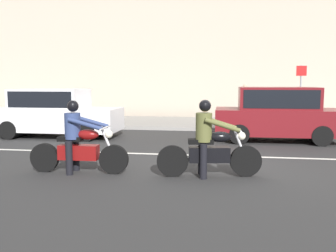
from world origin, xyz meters
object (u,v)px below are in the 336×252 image
motorcycle_with_rider_denim_blue (78,144)px  parked_sedan_white (54,112)px  street_sign_post (301,88)px  motorcycle_with_rider_olive (209,146)px  pedestrian_bystander (245,100)px  parked_hatchback_maroon (277,113)px

motorcycle_with_rider_denim_blue → parked_sedan_white: bearing=120.3°
street_sign_post → motorcycle_with_rider_olive: bearing=-110.9°
street_sign_post → pedestrian_bystander: (-2.42, 0.14, -0.55)m
parked_sedan_white → street_sign_post: size_ratio=1.76×
parked_hatchback_maroon → street_sign_post: 4.96m
motorcycle_with_rider_olive → street_sign_post: bearing=69.1°
motorcycle_with_rider_olive → street_sign_post: (3.68, 9.61, 1.03)m
parked_sedan_white → street_sign_post: bearing=27.1°
parked_hatchback_maroon → street_sign_post: street_sign_post is taller
pedestrian_bystander → street_sign_post: bearing=-3.3°
parked_sedan_white → pedestrian_bystander: pedestrian_bystander is taller
motorcycle_with_rider_denim_blue → parked_sedan_white: parked_sedan_white is taller
motorcycle_with_rider_olive → street_sign_post: street_sign_post is taller
parked_hatchback_maroon → pedestrian_bystander: bearing=99.6°
motorcycle_with_rider_denim_blue → street_sign_post: 11.73m
motorcycle_with_rider_denim_blue → motorcycle_with_rider_olive: motorcycle_with_rider_olive is taller
motorcycle_with_rider_denim_blue → parked_hatchback_maroon: 7.06m
pedestrian_bystander → parked_hatchback_maroon: bearing=-80.4°
motorcycle_with_rider_olive → street_sign_post: size_ratio=0.86×
motorcycle_with_rider_olive → parked_hatchback_maroon: 5.39m
parked_sedan_white → motorcycle_with_rider_olive: bearing=-40.2°
motorcycle_with_rider_olive → pedestrian_bystander: 9.84m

